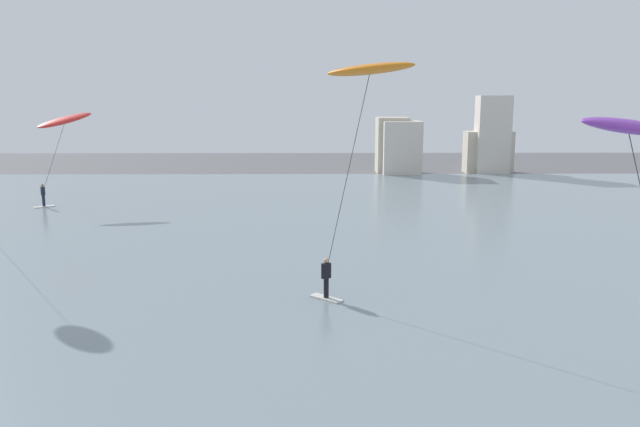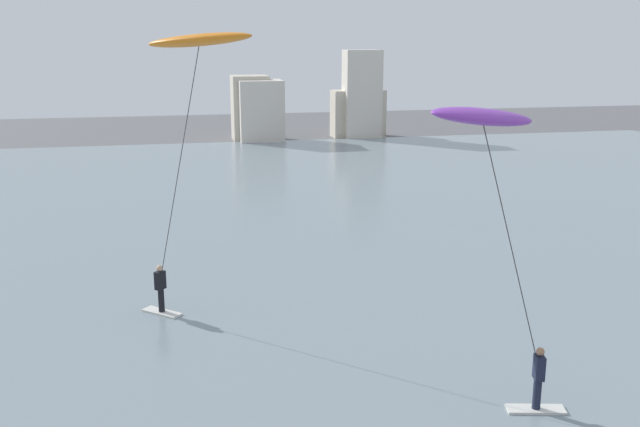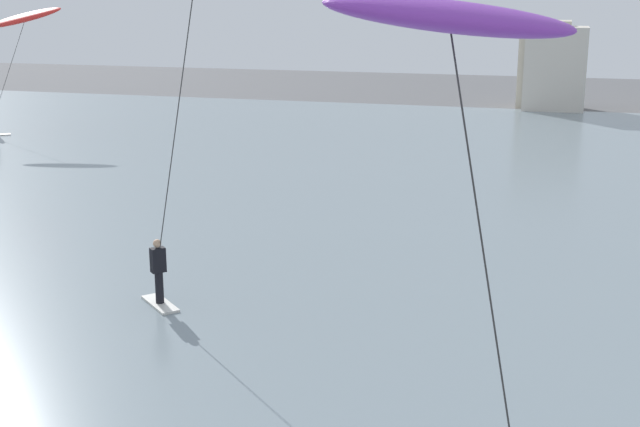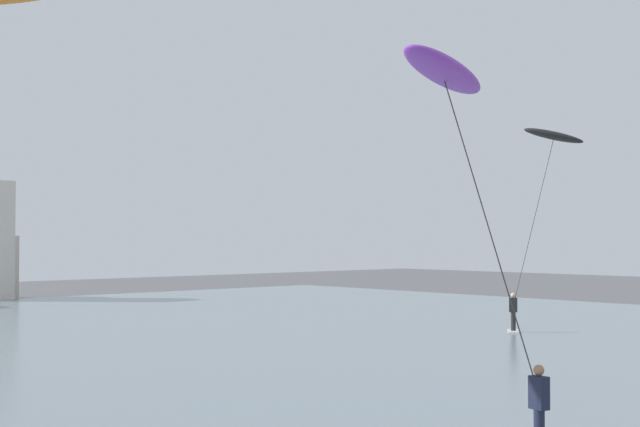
% 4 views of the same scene
% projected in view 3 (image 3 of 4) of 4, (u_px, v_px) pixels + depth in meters
% --- Properties ---
extents(water_bay, '(84.00, 52.00, 0.10)m').
position_uv_depth(water_bay, '(374.00, 196.00, 31.61)').
color(water_bay, gray).
rests_on(water_bay, ground).
extents(far_shore_buildings, '(13.78, 4.67, 7.80)m').
position_uv_depth(far_shore_buildings, '(619.00, 66.00, 53.72)').
color(far_shore_buildings, beige).
rests_on(far_shore_buildings, ground).
extents(kitesurfer_red, '(4.00, 3.45, 6.77)m').
position_uv_depth(kitesurfer_red, '(23.00, 25.00, 44.00)').
color(kitesurfer_red, silver).
rests_on(kitesurfer_red, water_bay).
extents(kitesurfer_purple, '(3.61, 2.51, 7.45)m').
position_uv_depth(kitesurfer_purple, '(458.00, 73.00, 10.07)').
color(kitesurfer_purple, silver).
rests_on(kitesurfer_purple, water_bay).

